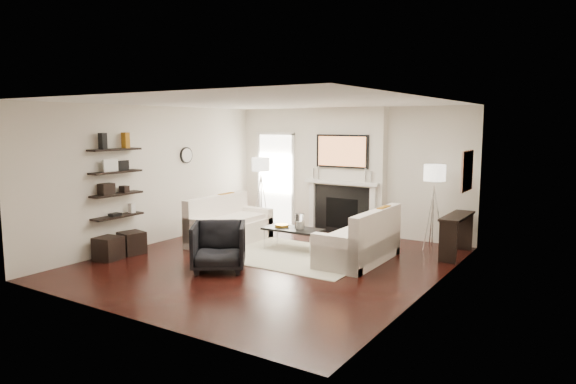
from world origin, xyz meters
The scene contains 71 objects.
room_envelope centered at (0.00, 0.00, 1.35)m, with size 6.00×6.00×6.00m.
chimney_breast centered at (0.00, 2.88, 1.35)m, with size 1.80×0.25×2.70m, color silver.
fireplace_surround centered at (0.00, 2.74, 0.52)m, with size 1.30×0.02×1.04m, color black.
firebox centered at (0.00, 2.73, 0.45)m, with size 0.75×0.02×0.65m, color black.
mantel_pilaster_l centered at (-0.72, 2.71, 0.55)m, with size 0.12×0.08×1.10m, color white.
mantel_pilaster_r centered at (0.72, 2.71, 0.55)m, with size 0.12×0.08×1.10m, color white.
mantel_shelf centered at (0.00, 2.69, 1.12)m, with size 1.70×0.18×0.07m, color white.
tv_body centered at (0.00, 2.71, 1.78)m, with size 1.20×0.06×0.70m, color black.
tv_screen centered at (0.00, 2.68, 1.78)m, with size 1.10×0.01×0.62m, color #BF723F.
candlestick_l_tall centered at (-0.55, 2.70, 1.30)m, with size 0.04×0.04×0.30m, color silver.
candlestick_l_short centered at (-0.68, 2.70, 1.27)m, with size 0.04×0.04×0.24m, color silver.
candlestick_r_tall centered at (0.55, 2.70, 1.30)m, with size 0.04×0.04×0.30m, color silver.
candlestick_r_short centered at (0.68, 2.70, 1.27)m, with size 0.04×0.04×0.24m, color silver.
hallway_panel centered at (-1.85, 2.98, 1.05)m, with size 0.90×0.02×2.10m, color white.
door_trim_l centered at (-2.33, 2.96, 1.05)m, with size 0.06×0.06×2.16m, color white.
door_trim_r centered at (-1.37, 2.96, 1.05)m, with size 0.06×0.06×2.16m, color white.
door_trim_top centered at (-1.85, 2.96, 2.13)m, with size 1.02×0.06×0.06m, color white.
rug centered at (0.15, 0.62, 0.01)m, with size 2.60×2.00×0.01m, color beige.
loveseat_left_base centered at (-1.49, 0.79, 0.21)m, with size 0.85×1.80×0.42m, color white.
loveseat_left_back centered at (-1.82, 0.79, 0.53)m, with size 0.18×1.80×0.80m, color white.
loveseat_left_arm_n centered at (-1.49, -0.02, 0.30)m, with size 0.85×0.18×0.60m, color white.
loveseat_left_arm_s centered at (-1.49, 1.60, 0.30)m, with size 0.85×0.18×0.60m, color white.
loveseat_left_cushion centered at (-1.44, 0.79, 0.47)m, with size 0.63×1.44×0.10m, color white.
pillow_left_orange centered at (-1.82, 1.09, 0.73)m, with size 0.10×0.42×0.42m, color #9C6213.
pillow_left_charcoal centered at (-1.82, 0.49, 0.72)m, with size 0.10×0.40×0.40m, color black.
loveseat_right_base centered at (1.24, 0.90, 0.21)m, with size 0.85×1.80×0.42m, color white.
loveseat_right_back centered at (1.57, 0.90, 0.53)m, with size 0.18×1.80×0.80m, color white.
loveseat_right_arm_n centered at (1.24, 0.09, 0.30)m, with size 0.85×0.18×0.60m, color white.
loveseat_right_arm_s centered at (1.24, 1.71, 0.30)m, with size 0.85×0.18×0.60m, color white.
loveseat_right_cushion centered at (1.19, 0.90, 0.47)m, with size 0.63×1.44×0.10m, color white.
pillow_right_orange centered at (1.57, 1.20, 0.73)m, with size 0.10×0.42×0.42m, color #9C6213.
pillow_right_charcoal centered at (1.57, 0.60, 0.72)m, with size 0.10×0.40×0.40m, color black.
coffee_table centered at (-0.12, 0.96, 0.40)m, with size 1.10×0.55×0.04m, color black.
coffee_leg_nw centered at (-0.62, 0.74, 0.19)m, with size 0.02×0.02×0.38m, color silver.
coffee_leg_ne centered at (0.38, 0.74, 0.19)m, with size 0.02×0.02×0.38m, color silver.
coffee_leg_sw centered at (-0.62, 1.18, 0.19)m, with size 0.02×0.02×0.38m, color silver.
coffee_leg_se centered at (0.38, 1.18, 0.19)m, with size 0.02×0.02×0.38m, color silver.
hurricane_glass centered at (0.03, 0.96, 0.56)m, with size 0.17×0.17×0.30m, color white.
hurricane_candle centered at (0.03, 0.96, 0.50)m, with size 0.09×0.09×0.14m, color white.
copper_bowl centered at (-0.37, 0.96, 0.45)m, with size 0.27×0.27×0.04m, color orange.
armchair centered at (-0.45, -0.78, 0.43)m, with size 0.83×0.78×0.85m, color black.
lamp_left_post centered at (-1.85, 2.36, 0.60)m, with size 0.02×0.02×1.20m, color silver.
lamp_left_shade centered at (-1.85, 2.36, 1.45)m, with size 0.40×0.40×0.30m, color white.
lamp_left_leg_a centered at (-1.74, 2.36, 0.60)m, with size 0.02×0.02×1.25m, color silver.
lamp_left_leg_b centered at (-1.91, 2.45, 0.60)m, with size 0.02×0.02×1.25m, color silver.
lamp_left_leg_c centered at (-1.91, 2.26, 0.60)m, with size 0.02×0.02×1.25m, color silver.
lamp_right_post centered at (2.05, 2.46, 0.60)m, with size 0.02×0.02×1.20m, color silver.
lamp_right_shade centered at (2.05, 2.46, 1.45)m, with size 0.40×0.40×0.30m, color white.
lamp_right_leg_a centered at (2.16, 2.46, 0.60)m, with size 0.02×0.02×1.25m, color silver.
lamp_right_leg_b centered at (2.00, 2.55, 0.60)m, with size 0.02×0.02×1.25m, color silver.
lamp_right_leg_c centered at (1.99, 2.36, 0.60)m, with size 0.02×0.02×1.25m, color silver.
console_top centered at (2.57, 2.16, 0.73)m, with size 0.35×1.20×0.04m, color black.
console_leg_n centered at (2.57, 1.61, 0.35)m, with size 0.30×0.04×0.71m, color black.
console_leg_s centered at (2.57, 2.71, 0.35)m, with size 0.30×0.04×0.71m, color black.
wall_art centered at (2.73, 2.05, 1.55)m, with size 0.03×0.70×0.70m, color tan.
shelf_bottom centered at (-2.62, -1.00, 0.70)m, with size 0.25×1.00×0.04m, color black.
shelf_lower centered at (-2.62, -1.00, 1.10)m, with size 0.25×1.00×0.04m, color black.
shelf_upper centered at (-2.62, -1.00, 1.50)m, with size 0.25×1.00×0.04m, color black.
shelf_top centered at (-2.62, -1.00, 1.90)m, with size 0.25×1.00×0.04m, color black.
decor_magfile_a centered at (-2.62, -1.25, 2.06)m, with size 0.12×0.10×0.28m, color black.
decor_magfile_b centered at (-2.62, -0.75, 2.06)m, with size 0.12×0.10×0.28m, color #9C6213.
decor_frame_a centered at (-2.62, -1.11, 1.63)m, with size 0.04×0.30×0.22m, color white.
decor_frame_b centered at (-2.62, -0.82, 1.61)m, with size 0.04×0.22×0.18m, color black.
decor_wine_rack centered at (-2.62, -1.22, 1.22)m, with size 0.18×0.25×0.20m, color black.
decor_box_small centered at (-2.62, -0.83, 1.18)m, with size 0.15×0.12×0.12m, color black.
decor_books centered at (-2.62, -1.06, 0.74)m, with size 0.14×0.20×0.05m, color black.
decor_box_tall centered at (-2.62, -0.68, 0.81)m, with size 0.10×0.10×0.18m, color white.
clock_rim centered at (-2.73, 0.90, 1.70)m, with size 0.34×0.34×0.04m, color black.
clock_face centered at (-2.71, 0.90, 1.70)m, with size 0.29×0.29×0.01m, color white.
ottoman_near centered at (-2.47, -0.83, 0.20)m, with size 0.40×0.40×0.40m, color black.
ottoman_far centered at (-2.47, -1.35, 0.20)m, with size 0.40×0.40×0.40m, color black.
Camera 1 is at (4.87, -7.00, 2.35)m, focal length 32.00 mm.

